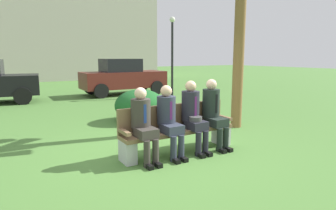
{
  "coord_description": "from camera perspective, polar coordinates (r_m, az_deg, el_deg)",
  "views": [
    {
      "loc": [
        -2.63,
        -4.53,
        1.8
      ],
      "look_at": [
        0.2,
        0.23,
        0.85
      ],
      "focal_mm": 30.57,
      "sensor_mm": 36.0,
      "label": 1
    }
  ],
  "objects": [
    {
      "name": "street_lamp",
      "position": [
        12.79,
        0.86,
        11.25
      ],
      "size": [
        0.24,
        0.24,
        3.48
      ],
      "color": "black",
      "rests_on": "ground"
    },
    {
      "name": "parked_car_far",
      "position": [
        13.77,
        -8.96,
        5.59
      ],
      "size": [
        3.91,
        1.72,
        1.68
      ],
      "color": "#591E19",
      "rests_on": "ground"
    },
    {
      "name": "ground_plane",
      "position": [
        5.54,
        -0.58,
        -9.23
      ],
      "size": [
        80.0,
        80.0,
        0.0
      ],
      "primitive_type": "plane",
      "color": "#497834"
    },
    {
      "name": "shrub_near_bench",
      "position": [
        8.06,
        -5.63,
        -0.01
      ],
      "size": [
        1.42,
        1.3,
        0.89
      ],
      "primitive_type": "ellipsoid",
      "color": "#1B5823",
      "rests_on": "ground"
    },
    {
      "name": "building_backdrop",
      "position": [
        25.91,
        -17.66,
        15.75
      ],
      "size": [
        12.34,
        6.55,
        9.4
      ],
      "color": "#A9A395",
      "rests_on": "ground"
    },
    {
      "name": "seated_man_rightmost",
      "position": [
        5.71,
        9.06,
        -0.96
      ],
      "size": [
        0.34,
        0.72,
        1.35
      ],
      "color": "#1E2823",
      "rests_on": "ground"
    },
    {
      "name": "seated_man_centerleft",
      "position": [
        5.12,
        0.16,
        -2.45
      ],
      "size": [
        0.34,
        0.72,
        1.29
      ],
      "color": "#2D3342",
      "rests_on": "ground"
    },
    {
      "name": "seated_man_leftmost",
      "position": [
        4.88,
        -4.97,
        -3.15
      ],
      "size": [
        0.34,
        0.72,
        1.28
      ],
      "color": "#38332D",
      "rests_on": "ground"
    },
    {
      "name": "park_bench",
      "position": [
        5.43,
        1.84,
        -4.85
      ],
      "size": [
        2.28,
        0.44,
        0.9
      ],
      "color": "brown",
      "rests_on": "ground"
    },
    {
      "name": "seated_man_centerright",
      "position": [
        5.4,
        5.02,
        -1.56
      ],
      "size": [
        0.34,
        0.72,
        1.35
      ],
      "color": "#23232D",
      "rests_on": "ground"
    }
  ]
}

